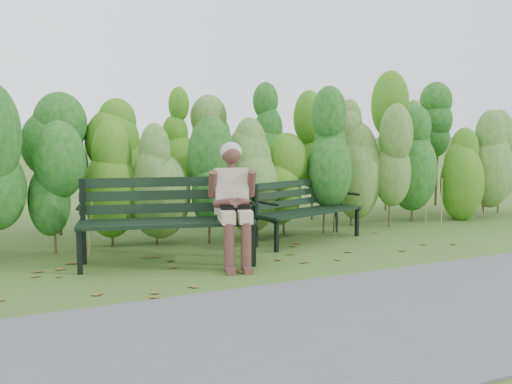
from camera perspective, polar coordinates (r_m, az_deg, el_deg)
name	(u,v)px	position (r m, az deg, el deg)	size (l,w,h in m)	color
ground	(269,261)	(6.86, 1.26, -6.54)	(80.00, 80.00, 0.00)	#3E5423
footpath	(391,317)	(5.06, 12.70, -11.53)	(60.00, 2.50, 0.01)	#474749
hedge_band	(210,144)	(8.39, -4.43, 4.55)	(11.04, 1.67, 2.42)	#47381E
leaf_litter	(229,266)	(6.62, -2.54, -7.02)	(5.65, 2.13, 0.01)	brown
bench_left	(167,213)	(6.71, -8.48, -2.02)	(2.01, 1.08, 0.96)	black
bench_right	(304,205)	(7.94, 4.61, -1.27)	(1.68, 0.95, 0.80)	black
seated_woman	(233,196)	(6.55, -2.21, -0.36)	(0.56, 0.82, 1.35)	tan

